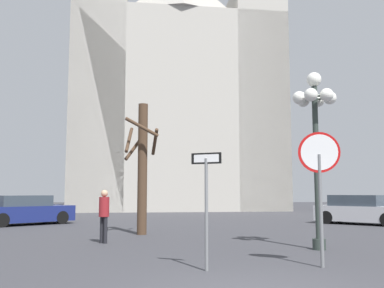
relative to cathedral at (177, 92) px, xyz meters
The scene contains 8 objects.
cathedral is the anchor object (origin of this frame).
stop_sign 31.42m from the cathedral, 83.56° to the right, with size 0.87×0.26×2.89m.
one_way_arrow_sign 31.72m from the cathedral, 88.27° to the right, with size 0.61×0.32×2.39m.
street_lamp 28.44m from the cathedral, 81.20° to the right, with size 1.26×1.14×5.01m.
bare_tree 24.25m from the cathedral, 92.70° to the right, with size 1.34×1.37×4.95m.
parked_car_near_navy 21.68m from the cathedral, 111.96° to the right, with size 4.42×4.31×1.41m.
parked_car_far_silver 22.56m from the cathedral, 62.68° to the right, with size 4.34×4.18×1.43m.
pedestrian_walking 27.41m from the cathedral, 94.49° to the right, with size 0.32×0.32×1.65m.
Camera 1 is at (-1.12, -6.76, 1.59)m, focal length 40.55 mm.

